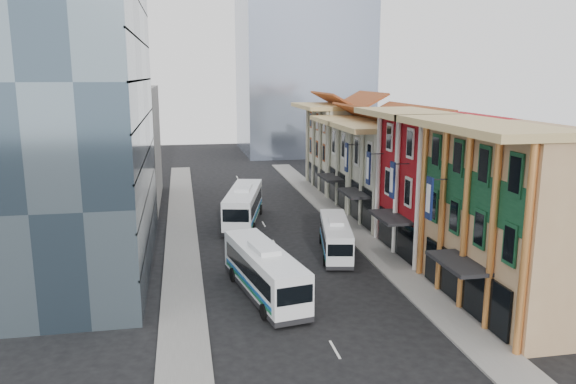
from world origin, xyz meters
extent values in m
plane|color=black|center=(0.00, 0.00, 0.00)|extent=(200.00, 200.00, 0.00)
cube|color=slate|center=(8.50, 22.00, 0.07)|extent=(3.00, 90.00, 0.15)
cube|color=slate|center=(-8.50, 22.00, 0.07)|extent=(3.00, 90.00, 0.15)
cube|color=tan|center=(14.00, 5.00, 6.00)|extent=(8.00, 14.00, 12.00)
cube|color=#A21218|center=(14.00, 17.00, 6.00)|extent=(8.00, 10.00, 12.00)
cube|color=beige|center=(14.00, 26.50, 5.00)|extent=(8.00, 9.00, 10.00)
cube|color=beige|center=(14.00, 35.50, 5.00)|extent=(8.00, 9.00, 10.00)
cube|color=beige|center=(14.00, 46.00, 5.50)|extent=(8.00, 12.00, 11.00)
cube|color=#3C4F5F|center=(-17.00, 19.00, 15.00)|extent=(12.00, 26.00, 30.00)
cube|color=gray|center=(-16.00, 42.00, 7.00)|extent=(10.00, 18.00, 14.00)
camera|label=1|loc=(-8.16, -27.51, 15.41)|focal=35.00mm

